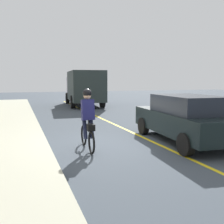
{
  "coord_description": "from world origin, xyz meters",
  "views": [
    {
      "loc": [
        -7.7,
        2.6,
        2.06
      ],
      "look_at": [
        0.46,
        -0.36,
        1.0
      ],
      "focal_mm": 41.42,
      "sensor_mm": 36.0,
      "label": 1
    }
  ],
  "objects": [
    {
      "name": "patrol_sedan",
      "position": [
        -0.51,
        -2.61,
        0.82
      ],
      "size": [
        4.52,
        2.18,
        1.58
      ],
      "rotation": [
        0.0,
        0.0,
        -0.07
      ],
      "color": "black",
      "rests_on": "ground"
    },
    {
      "name": "cyclist_lead",
      "position": [
        -0.38,
        0.71,
        0.91
      ],
      "size": [
        1.71,
        0.37,
        1.83
      ],
      "rotation": [
        0.0,
        0.0,
        -0.03
      ],
      "color": "black",
      "rests_on": "ground"
    },
    {
      "name": "lane_line_centre",
      "position": [
        0.0,
        -1.6,
        0.0
      ],
      "size": [
        36.0,
        0.12,
        0.01
      ],
      "primitive_type": "cube",
      "color": "yellow",
      "rests_on": "ground"
    },
    {
      "name": "ground_plane",
      "position": [
        0.0,
        0.0,
        0.0
      ],
      "size": [
        80.0,
        80.0,
        0.0
      ],
      "primitive_type": "plane",
      "color": "#3C444D"
    },
    {
      "name": "box_truck_background",
      "position": [
        12.92,
        -2.43,
        1.55
      ],
      "size": [
        6.89,
        3.01,
        2.78
      ],
      "rotation": [
        0.0,
        0.0,
        -0.09
      ],
      "color": "#232C2B",
      "rests_on": "ground"
    }
  ]
}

